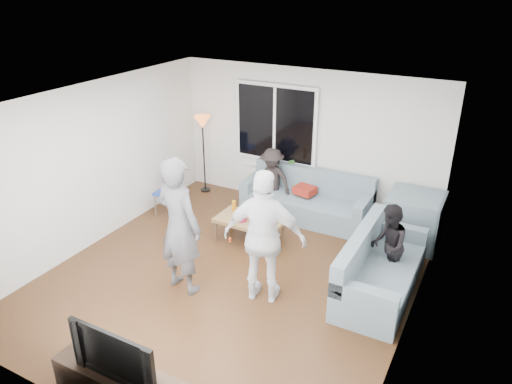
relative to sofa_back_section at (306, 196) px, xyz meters
The scene contains 31 objects.
floor 2.32m from the sofa_back_section, 95.85° to the right, with size 5.00×5.50×0.04m, color #56351C.
ceiling 3.17m from the sofa_back_section, 95.85° to the right, with size 5.00×5.50×0.04m, color white.
wall_back 1.03m from the sofa_back_section, 114.95° to the left, with size 5.00×0.04×2.60m, color silver.
wall_front 5.12m from the sofa_back_section, 92.64° to the right, with size 5.00×0.04×2.60m, color silver.
wall_left 3.67m from the sofa_back_section, 140.49° to the right, with size 0.04×5.50×2.60m, color silver.
wall_right 3.34m from the sofa_back_section, 44.78° to the right, with size 0.04×5.50×2.60m, color silver.
window_frame 1.46m from the sofa_back_section, 153.23° to the left, with size 1.62×0.06×1.47m, color white.
window_glass 1.45m from the sofa_back_section, 155.47° to the left, with size 1.50×0.02×1.35m, color black.
window_mullion 1.45m from the sofa_back_section, 156.04° to the left, with size 0.05×0.03×1.35m, color white.
radiator 0.92m from the sofa_back_section, 155.47° to the left, with size 1.30×0.12×0.62m, color silver.
potted_plant 0.70m from the sofa_back_section, 144.12° to the left, with size 0.18×0.14×0.32m, color #3B6D2B.
vase 1.17m from the sofa_back_section, 162.07° to the left, with size 0.15×0.15×0.16m, color silver.
sofa_back_section is the anchor object (origin of this frame).
sofa_right_section 2.39m from the sofa_back_section, 41.57° to the right, with size 0.85×2.00×0.85m, color slate, non-canonical shape.
sofa_corner 1.88m from the sofa_back_section, ahead, with size 0.85×0.85×0.85m, color slate.
cushion_yellow 1.01m from the sofa_back_section, behind, with size 0.38×0.32×0.14m, color gold.
cushion_red 0.12m from the sofa_back_section, 133.41° to the left, with size 0.36×0.30×0.13m, color maroon.
coffee_table 1.33m from the sofa_back_section, 112.27° to the right, with size 1.10×0.60×0.40m, color #947047.
pitcher 1.45m from the sofa_back_section, 113.78° to the right, with size 0.17×0.17×0.17m, color maroon.
side_chair 2.52m from the sofa_back_section, 154.99° to the right, with size 0.40×0.40×0.86m, color #213E91, non-canonical shape.
floor_lamp 2.32m from the sofa_back_section, behind, with size 0.32×0.32×1.56m, color orange, non-canonical shape.
player_left 2.94m from the sofa_back_section, 103.98° to the right, with size 0.72×0.47×1.96m, color #49494D.
player_right 2.57m from the sofa_back_section, 80.26° to the right, with size 1.10×0.46×1.87m, color silver.
spectator_right 2.25m from the sofa_back_section, 37.07° to the right, with size 0.59×0.46×1.22m, color black.
spectator_back 0.73m from the sofa_back_section, behind, with size 0.77×0.45×1.20m, color black.
television 4.78m from the sofa_back_section, 89.74° to the right, with size 1.01×0.13×0.58m, color black.
bottle_b 1.47m from the sofa_back_section, 114.50° to the right, with size 0.08×0.08×0.23m, color #178120.
bottle_d 1.28m from the sofa_back_section, 101.00° to the right, with size 0.07×0.07×0.22m, color orange.
bottle_c 1.16m from the sofa_back_section, 115.37° to the right, with size 0.07×0.07×0.22m, color black.
bottle_a 1.42m from the sofa_back_section, 125.41° to the right, with size 0.07×0.07×0.24m, color #CB830B.
bottle_e 1.09m from the sofa_back_section, 99.75° to the right, with size 0.07×0.07×0.19m, color black.
Camera 1 is at (3.12, -5.06, 4.06)m, focal length 33.77 mm.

